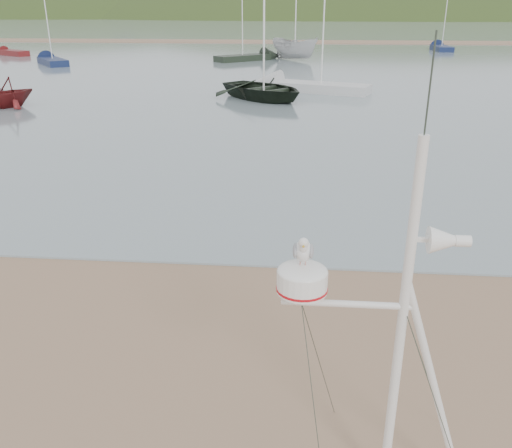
# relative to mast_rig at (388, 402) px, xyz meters

# --- Properties ---
(ground) EXTENTS (560.00, 560.00, 0.00)m
(ground) POSITION_rel_mast_rig_xyz_m (-4.09, 0.94, -1.09)
(ground) COLOR #85654D
(ground) RESTS_ON ground
(water) EXTENTS (560.00, 256.00, 0.04)m
(water) POSITION_rel_mast_rig_xyz_m (-4.09, 132.94, -1.07)
(water) COLOR gray
(water) RESTS_ON ground
(sandbar) EXTENTS (560.00, 7.00, 0.07)m
(sandbar) POSITION_rel_mast_rig_xyz_m (-4.09, 70.94, -1.01)
(sandbar) COLOR #85654D
(sandbar) RESTS_ON water
(hill_ridge) EXTENTS (620.00, 180.00, 80.00)m
(hill_ridge) POSITION_rel_mast_rig_xyz_m (14.43, 235.94, -20.78)
(hill_ridge) COLOR #273817
(hill_ridge) RESTS_ON ground
(far_cottages) EXTENTS (294.40, 6.30, 8.00)m
(far_cottages) POSITION_rel_mast_rig_xyz_m (-1.09, 196.94, 2.91)
(far_cottages) COLOR silver
(far_cottages) RESTS_ON ground
(mast_rig) EXTENTS (1.99, 2.13, 4.50)m
(mast_rig) POSITION_rel_mast_rig_xyz_m (0.00, 0.00, 0.00)
(mast_rig) COLOR white
(mast_rig) RESTS_ON ground
(boat_dark) EXTENTS (3.38, 3.43, 5.22)m
(boat_dark) POSITION_rel_mast_rig_xyz_m (-3.03, 24.26, 1.57)
(boat_dark) COLOR black
(boat_dark) RESTS_ON water
(boat_red) EXTENTS (2.73, 2.40, 2.71)m
(boat_red) POSITION_rel_mast_rig_xyz_m (-15.13, 20.94, 0.31)
(boat_red) COLOR maroon
(boat_red) RESTS_ON water
(boat_white) EXTENTS (2.80, 2.80, 5.19)m
(boat_white) POSITION_rel_mast_rig_xyz_m (-1.89, 45.96, 1.55)
(boat_white) COLOR silver
(boat_white) RESTS_ON water
(sailboat_dark_mid) EXTENTS (6.11, 5.67, 6.68)m
(sailboat_dark_mid) POSITION_rel_mast_rig_xyz_m (-5.14, 46.10, -0.78)
(sailboat_dark_mid) COLOR black
(sailboat_dark_mid) RESTS_ON ground
(sailboat_blue_near) EXTENTS (4.92, 5.79, 6.14)m
(sailboat_blue_near) POSITION_rel_mast_rig_xyz_m (-22.55, 41.44, -0.78)
(sailboat_blue_near) COLOR #131F45
(sailboat_blue_near) RESTS_ON ground
(dinghy_red_far) EXTENTS (4.74, 3.57, 1.18)m
(dinghy_red_far) POSITION_rel_mast_rig_xyz_m (-30.06, 48.83, -0.80)
(dinghy_red_far) COLOR maroon
(dinghy_red_far) RESTS_ON ground
(sailboat_blue_far) EXTENTS (1.58, 6.26, 6.24)m
(sailboat_blue_far) POSITION_rel_mast_rig_xyz_m (13.57, 59.66, -0.78)
(sailboat_blue_far) COLOR #131F45
(sailboat_blue_far) RESTS_ON ground
(sailboat_white_near) EXTENTS (7.34, 4.07, 7.12)m
(sailboat_white_near) POSITION_rel_mast_rig_xyz_m (-1.80, 27.77, -0.78)
(sailboat_white_near) COLOR silver
(sailboat_white_near) RESTS_ON ground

